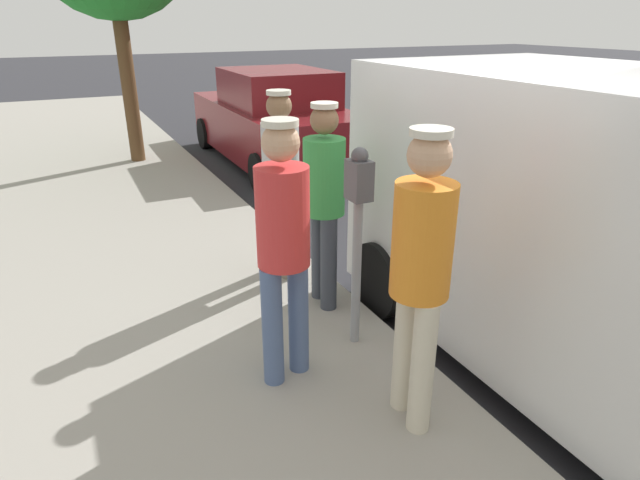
# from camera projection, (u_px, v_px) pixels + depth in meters

# --- Properties ---
(ground_plane) EXTENTS (80.00, 80.00, 0.00)m
(ground_plane) POSITION_uv_depth(u_px,v_px,m) (520.00, 340.00, 4.44)
(ground_plane) COLOR #2D2D33
(parking_meter_near) EXTENTS (0.14, 0.18, 1.52)m
(parking_meter_near) POSITION_uv_depth(u_px,v_px,m) (358.00, 216.00, 3.77)
(parking_meter_near) COLOR gray
(parking_meter_near) RESTS_ON sidewalk_slab
(pedestrian_in_green) EXTENTS (0.34, 0.36, 1.73)m
(pedestrian_in_green) POSITION_uv_depth(u_px,v_px,m) (324.00, 194.00, 4.35)
(pedestrian_in_green) COLOR #383D47
(pedestrian_in_green) RESTS_ON sidewalk_slab
(pedestrian_in_red) EXTENTS (0.35, 0.34, 1.78)m
(pedestrian_in_red) POSITION_uv_depth(u_px,v_px,m) (283.00, 239.00, 3.38)
(pedestrian_in_red) COLOR #4C608C
(pedestrian_in_red) RESTS_ON sidewalk_slab
(pedestrian_in_orange) EXTENTS (0.34, 0.36, 1.81)m
(pedestrian_in_orange) POSITION_uv_depth(u_px,v_px,m) (421.00, 265.00, 2.98)
(pedestrian_in_orange) COLOR beige
(pedestrian_in_orange) RESTS_ON sidewalk_slab
(pedestrian_in_gray) EXTENTS (0.34, 0.36, 1.75)m
(pedestrian_in_gray) POSITION_uv_depth(u_px,v_px,m) (281.00, 173.00, 4.89)
(pedestrian_in_gray) COLOR #726656
(pedestrian_in_gray) RESTS_ON sidewalk_slab
(parked_sedan_behind) EXTENTS (1.99, 4.42, 1.65)m
(parked_sedan_behind) POSITION_uv_depth(u_px,v_px,m) (275.00, 121.00, 9.61)
(parked_sedan_behind) COLOR maroon
(parked_sedan_behind) RESTS_ON ground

